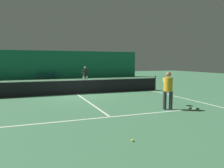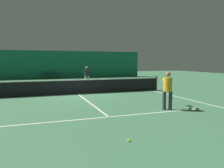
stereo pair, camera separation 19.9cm
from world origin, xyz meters
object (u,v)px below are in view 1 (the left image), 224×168
at_px(tennis_net, 77,86).
at_px(player_near, 168,88).
at_px(courtside_chair_1, 44,75).
at_px(courtside_chair_0, 39,75).
at_px(tennis_ball, 132,140).
at_px(courtside_chair_2, 50,75).
at_px(player_far, 85,74).
at_px(courtside_chair_3, 55,75).

bearing_deg(tennis_net, player_near, -64.45).
bearing_deg(courtside_chair_1, courtside_chair_0, -90.00).
xyz_separation_m(tennis_net, tennis_ball, (-0.34, -9.06, -0.48)).
bearing_deg(tennis_ball, courtside_chair_0, 93.70).
distance_m(player_near, courtside_chair_0, 20.57).
distance_m(courtside_chair_2, tennis_ball, 23.06).
xyz_separation_m(player_far, courtside_chair_1, (-2.99, 8.88, -0.51)).
xyz_separation_m(player_near, courtside_chair_3, (-2.77, 20.02, -0.50)).
relative_size(player_near, courtside_chair_0, 2.01).
height_order(player_near, player_far, player_far).
bearing_deg(tennis_net, courtside_chair_1, 94.84).
relative_size(player_near, tennis_ball, 25.61).
distance_m(courtside_chair_1, courtside_chair_3, 1.29).
xyz_separation_m(tennis_net, player_far, (1.81, 5.12, 0.48)).
bearing_deg(tennis_net, courtside_chair_2, 92.21).
bearing_deg(courtside_chair_0, player_near, 13.24).
distance_m(player_far, tennis_ball, 14.37).
bearing_deg(player_near, courtside_chair_1, 42.12).
bearing_deg(player_far, courtside_chair_3, -142.90).
height_order(courtside_chair_1, courtside_chair_2, same).
distance_m(tennis_net, courtside_chair_2, 14.01).
bearing_deg(tennis_net, courtside_chair_0, 97.45).
relative_size(tennis_net, player_far, 7.05).
relative_size(courtside_chair_1, courtside_chair_3, 1.00).
height_order(courtside_chair_0, courtside_chair_2, same).
height_order(courtside_chair_3, tennis_ball, courtside_chair_3).
distance_m(player_far, courtside_chair_2, 9.20).
bearing_deg(courtside_chair_2, courtside_chair_1, -90.00).
bearing_deg(player_near, courtside_chair_0, 43.89).
height_order(tennis_net, player_far, player_far).
distance_m(player_near, tennis_ball, 4.53).
bearing_deg(courtside_chair_3, courtside_chair_0, -90.00).
height_order(tennis_net, tennis_ball, tennis_net).
bearing_deg(tennis_net, player_far, 70.54).
height_order(courtside_chair_1, courtside_chair_3, same).
bearing_deg(player_near, courtside_chair_3, 38.54).
xyz_separation_m(player_near, courtside_chair_0, (-4.71, 20.02, -0.50)).
xyz_separation_m(player_near, courtside_chair_1, (-4.06, 20.02, -0.50)).
bearing_deg(player_far, tennis_net, 6.78).
bearing_deg(player_near, tennis_net, 56.21).
height_order(tennis_net, courtside_chair_0, tennis_net).
bearing_deg(courtside_chair_2, courtside_chair_0, -90.00).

